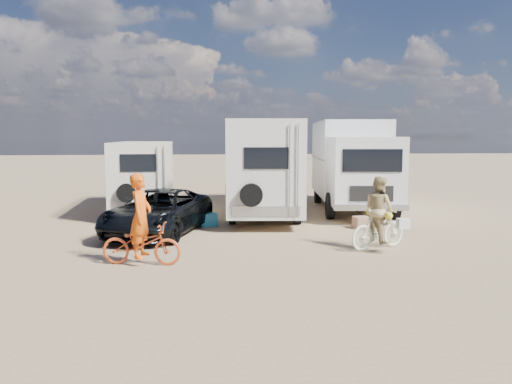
{
  "coord_description": "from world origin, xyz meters",
  "views": [
    {
      "loc": [
        -2.45,
        -11.93,
        2.9
      ],
      "look_at": [
        -0.82,
        2.17,
        1.3
      ],
      "focal_mm": 34.32,
      "sensor_mm": 36.0,
      "label": 1
    }
  ],
  "objects": [
    {
      "name": "rv_main",
      "position": [
        -0.02,
        6.53,
        1.72
      ],
      "size": [
        3.32,
        8.48,
        3.44
      ],
      "primitive_type": null,
      "rotation": [
        0.0,
        0.0,
        -0.11
      ],
      "color": "white",
      "rests_on": "ground"
    },
    {
      "name": "dark_suv",
      "position": [
        -3.68,
        2.83,
        0.66
      ],
      "size": [
        3.54,
        5.19,
        1.32
      ],
      "primitive_type": "imported",
      "rotation": [
        0.0,
        0.0,
        -0.31
      ],
      "color": "black",
      "rests_on": "ground"
    },
    {
      "name": "bike_woman",
      "position": [
        2.15,
        0.12,
        0.53
      ],
      "size": [
        1.81,
        1.13,
        1.05
      ],
      "primitive_type": "imported",
      "rotation": [
        0.0,
        0.0,
        1.96
      ],
      "color": "beige",
      "rests_on": "ground"
    },
    {
      "name": "rv_left",
      "position": [
        -4.59,
        7.63,
        1.35
      ],
      "size": [
        2.38,
        6.29,
        2.7
      ],
      "primitive_type": null,
      "rotation": [
        0.0,
        0.0,
        0.04
      ],
      "color": "white",
      "rests_on": "ground"
    },
    {
      "name": "ground",
      "position": [
        0.0,
        0.0,
        0.0
      ],
      "size": [
        140.0,
        140.0,
        0.0
      ],
      "primitive_type": "plane",
      "color": "#9F835F",
      "rests_on": "ground"
    },
    {
      "name": "rider_man",
      "position": [
        -3.78,
        -0.79,
        0.95
      ],
      "size": [
        0.59,
        0.77,
        1.91
      ],
      "primitive_type": "imported",
      "rotation": [
        0.0,
        0.0,
        1.36
      ],
      "color": "#EA580E",
      "rests_on": "ground"
    },
    {
      "name": "cooler",
      "position": [
        -2.17,
        3.9,
        0.21
      ],
      "size": [
        0.58,
        0.46,
        0.43
      ],
      "primitive_type": "cube",
      "rotation": [
        0.0,
        0.0,
        0.14
      ],
      "color": "teal",
      "rests_on": "ground"
    },
    {
      "name": "bike_parked",
      "position": [
        4.04,
        5.68,
        0.43
      ],
      "size": [
        1.59,
        1.51,
        0.85
      ],
      "primitive_type": "imported",
      "rotation": [
        0.0,
        0.0,
        0.84
      ],
      "color": "black",
      "rests_on": "ground"
    },
    {
      "name": "box_truck",
      "position": [
        3.57,
        6.77,
        1.77
      ],
      "size": [
        3.5,
        7.34,
        3.54
      ],
      "primitive_type": null,
      "rotation": [
        0.0,
        0.0,
        -0.14
      ],
      "color": "silver",
      "rests_on": "ground"
    },
    {
      "name": "rider_woman",
      "position": [
        2.15,
        0.12,
        0.86
      ],
      "size": [
        0.92,
        1.02,
        1.72
      ],
      "primitive_type": "imported",
      "rotation": [
        0.0,
        0.0,
        1.96
      ],
      "color": "tan",
      "rests_on": "ground"
    },
    {
      "name": "bike_man",
      "position": [
        -3.78,
        -0.79,
        0.48
      ],
      "size": [
        1.92,
        1.0,
        0.96
      ],
      "primitive_type": "imported",
      "rotation": [
        0.0,
        0.0,
        1.36
      ],
      "color": "#BF481D",
      "rests_on": "ground"
    },
    {
      "name": "crate",
      "position": [
        2.67,
        2.97,
        0.19
      ],
      "size": [
        0.51,
        0.51,
        0.37
      ],
      "primitive_type": "cube",
      "rotation": [
        0.0,
        0.0,
        0.09
      ],
      "color": "#926B54",
      "rests_on": "ground"
    }
  ]
}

